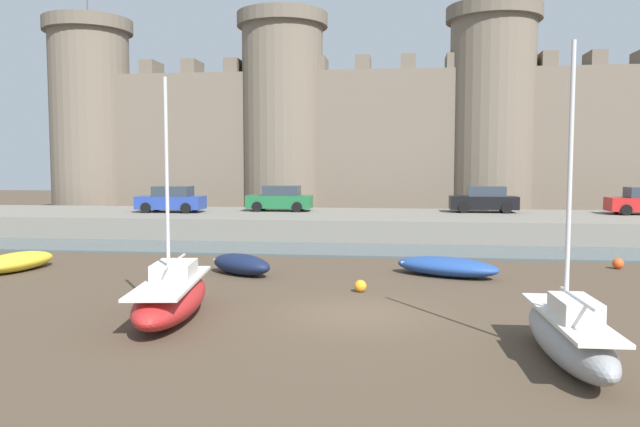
{
  "coord_description": "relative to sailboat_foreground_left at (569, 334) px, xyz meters",
  "views": [
    {
      "loc": [
        1.14,
        -17.31,
        4.19
      ],
      "look_at": [
        -1.62,
        4.26,
        2.5
      ],
      "focal_mm": 35.0,
      "sensor_mm": 36.0,
      "label": 1
    }
  ],
  "objects": [
    {
      "name": "castle",
      "position": [
        -4.72,
        34.5,
        6.51
      ],
      "size": [
        54.33,
        6.96,
        18.73
      ],
      "color": "#706354",
      "rests_on": "ground"
    },
    {
      "name": "mooring_buoy_off_centre",
      "position": [
        -4.83,
        6.87,
        -0.42
      ],
      "size": [
        0.41,
        0.41,
        0.41
      ],
      "primitive_type": "sphere",
      "color": "orange",
      "rests_on": "ground"
    },
    {
      "name": "ground_plane",
      "position": [
        -4.72,
        3.83,
        -0.62
      ],
      "size": [
        160.0,
        160.0,
        0.0
      ],
      "primitive_type": "plane",
      "color": "#4C3D2D"
    },
    {
      "name": "sailboat_foreground_left",
      "position": [
        0.0,
        0.0,
        0.0
      ],
      "size": [
        1.32,
        5.05,
        6.79
      ],
      "color": "gray",
      "rests_on": "ground"
    },
    {
      "name": "car_quay_west",
      "position": [
        -17.65,
        23.67,
        1.42
      ],
      "size": [
        4.1,
        1.89,
        1.62
      ],
      "color": "#263F99",
      "rests_on": "quay_road"
    },
    {
      "name": "car_quay_east",
      "position": [
        -11.13,
        25.53,
        1.42
      ],
      "size": [
        4.1,
        1.89,
        1.62
      ],
      "color": "#1E6638",
      "rests_on": "quay_road"
    },
    {
      "name": "mooring_buoy_mid_mud",
      "position": [
        5.22,
        12.79,
        -0.4
      ],
      "size": [
        0.44,
        0.44,
        0.44
      ],
      "primitive_type": "sphere",
      "color": "#E04C1E",
      "rests_on": "ground"
    },
    {
      "name": "car_quay_centre_east",
      "position": [
        1.63,
        26.06,
        1.42
      ],
      "size": [
        4.1,
        1.89,
        1.62
      ],
      "color": "black",
      "rests_on": "quay_road"
    },
    {
      "name": "water_channel",
      "position": [
        -4.72,
        16.72,
        -0.57
      ],
      "size": [
        80.0,
        4.5,
        0.1
      ],
      "primitive_type": "cube",
      "color": "#47565B",
      "rests_on": "ground"
    },
    {
      "name": "rowboat_near_channel_left",
      "position": [
        -9.57,
        9.58,
        -0.21
      ],
      "size": [
        3.13,
        2.71,
        0.8
      ],
      "color": "#141E3D",
      "rests_on": "ground"
    },
    {
      "name": "rowboat_midflat_centre",
      "position": [
        -18.62,
        9.23,
        -0.24
      ],
      "size": [
        2.1,
        3.92,
        0.73
      ],
      "color": "yellow",
      "rests_on": "ground"
    },
    {
      "name": "sailboat_near_channel_right",
      "position": [
        -9.75,
        2.71,
        -0.01
      ],
      "size": [
        2.36,
        5.7,
        6.5
      ],
      "color": "red",
      "rests_on": "ground"
    },
    {
      "name": "rowboat_foreground_centre",
      "position": [
        -1.79,
        10.25,
        -0.24
      ],
      "size": [
        4.28,
        3.11,
        0.72
      ],
      "color": "#234793",
      "rests_on": "ground"
    },
    {
      "name": "quay_road",
      "position": [
        -4.72,
        23.97,
        0.01
      ],
      "size": [
        59.38,
        10.0,
        1.27
      ],
      "primitive_type": "cube",
      "color": "slate",
      "rests_on": "ground"
    }
  ]
}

